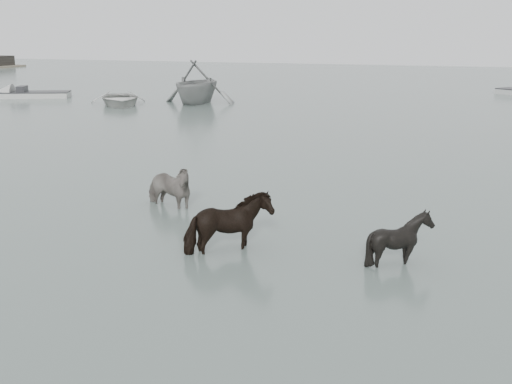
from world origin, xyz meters
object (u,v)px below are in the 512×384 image
at_px(pony_dark, 230,218).
at_px(rowboat_lead, 119,97).
at_px(pony_black, 400,233).
at_px(pony_pinto, 168,180).

relative_size(pony_dark, rowboat_lead, 0.32).
height_order(pony_dark, pony_black, pony_dark).
bearing_deg(pony_pinto, rowboat_lead, 51.02).
bearing_deg(pony_black, pony_pinto, 75.34).
xyz_separation_m(pony_pinto, rowboat_lead, (-12.59, 19.02, -0.22)).
distance_m(pony_black, rowboat_lead, 28.05).
bearing_deg(rowboat_lead, pony_pinto, -90.43).
distance_m(pony_pinto, rowboat_lead, 22.81).
relative_size(pony_pinto, pony_dark, 1.13).
height_order(pony_pinto, rowboat_lead, pony_pinto).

